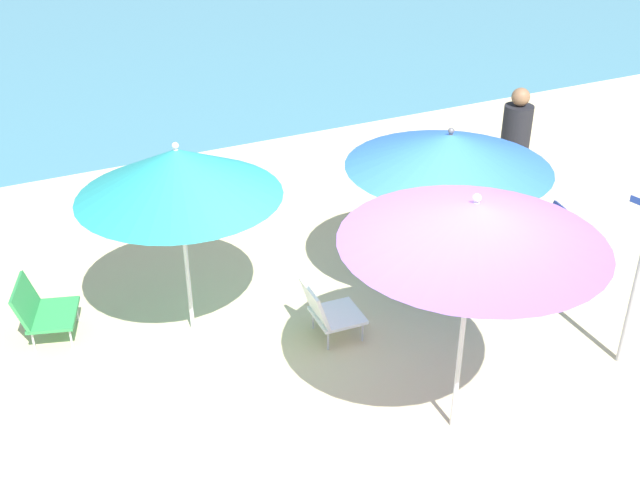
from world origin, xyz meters
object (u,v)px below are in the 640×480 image
Objects in this scene: umbrella_purple at (474,222)px; umbrella_teal at (178,173)px; person_a at (513,159)px; person_b at (423,202)px; beach_chair_a at (547,237)px; beach_chair_b at (41,309)px; umbrella_blue at (449,151)px; beach_chair_c at (327,310)px.

umbrella_teal is at bearing 122.96° from umbrella_purple.
person_a reaches higher than person_b.
umbrella_teal is 4.11m from person_a.
beach_chair_a reaches higher than beach_chair_b.
umbrella_purple is at bearing -57.04° from umbrella_teal.
umbrella_blue is 4.04m from beach_chair_b.
person_a reaches higher than beach_chair_c.
person_a reaches higher than beach_chair_b.
umbrella_blue is (2.44, -0.52, -0.05)m from umbrella_teal.
umbrella_blue is 2.09× the size of person_b.
person_b is at bearing -37.08° from beach_chair_a.
beach_chair_a is at bearing 6.48° from beach_chair_b.
person_a is (4.02, 0.40, -0.77)m from umbrella_teal.
beach_chair_c reaches higher than beach_chair_b.
person_a is at bearing -3.89° from person_b.
person_b is (1.48, 2.74, -1.36)m from umbrella_purple.
person_a is at bearing 30.03° from umbrella_blue.
beach_chair_b is 4.19m from person_b.
umbrella_purple is 3.03× the size of beach_chair_b.
umbrella_teal is 1.88m from beach_chair_b.
umbrella_blue is 1.58m from person_b.
person_b is at bearing 61.65° from umbrella_purple.
umbrella_blue reaches higher than beach_chair_a.
person_a reaches higher than beach_chair_a.
person_a is at bearing -89.86° from beach_chair_a.
umbrella_purple reaches higher than beach_chair_a.
umbrella_blue is 2.89× the size of beach_chair_b.
person_a is (2.94, 1.10, 0.54)m from beach_chair_c.
umbrella_purple is 3.40m from person_b.
umbrella_blue is 1.16× the size of person_a.
beach_chair_a is 2.75m from beach_chair_c.
umbrella_teal reaches higher than beach_chair_a.
beach_chair_c is 0.35× the size of person_a.
beach_chair_b is (-1.27, 0.48, -1.30)m from umbrella_teal.
umbrella_purple is at bearing -115.49° from person_b.
umbrella_blue reaches higher than person_a.
beach_chair_b is at bearing -123.12° from person_a.
umbrella_teal is at bearing 167.95° from umbrella_blue.
beach_chair_c is (-0.36, 1.51, -1.53)m from umbrella_purple.
person_a is (5.30, -0.08, 0.54)m from beach_chair_b.
beach_chair_a is 0.67× the size of person_b.
umbrella_blue is 3.11× the size of beach_chair_a.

